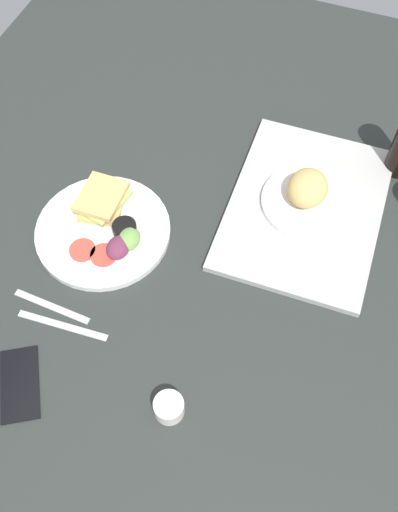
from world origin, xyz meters
TOP-DOWN VIEW (x-y plane):
  - ground_plane at (0.00, 0.00)cm, footprint 190.00×150.00cm
  - serving_tray at (-19.99, 20.16)cm, footprint 45.70×33.96cm
  - bread_plate_near at (-20.77, 19.82)cm, footprint 20.37×20.37cm
  - plate_with_salad at (0.84, -19.12)cm, footprint 29.37×29.37cm
  - espresso_cup at (32.84, 8.76)cm, footprint 5.60×5.60cm
  - fork at (21.49, -21.53)cm, footprint 2.22×17.05cm
  - knife at (24.49, -17.53)cm, footprint 2.61×19.05cm
  - cell_phone at (38.06, -19.43)cm, footprint 16.05×13.59cm

SIDE VIEW (x-z plane):
  - ground_plane at x=0.00cm, z-range -3.00..0.00cm
  - fork at x=21.49cm, z-range 0.00..0.50cm
  - knife at x=24.49cm, z-range 0.00..0.50cm
  - cell_phone at x=38.06cm, z-range 0.00..0.80cm
  - serving_tray at x=-19.99cm, z-range 0.00..1.60cm
  - plate_with_salad at x=0.84cm, z-range -1.03..4.37cm
  - espresso_cup at x=32.84cm, z-range 0.00..4.00cm
  - bread_plate_near at x=-20.77cm, z-range 0.27..8.55cm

